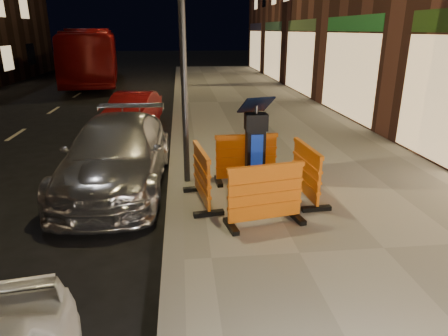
{
  "coord_description": "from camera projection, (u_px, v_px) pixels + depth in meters",
  "views": [
    {
      "loc": [
        0.18,
        -4.75,
        3.11
      ],
      "look_at": [
        0.8,
        1.0,
        1.1
      ],
      "focal_mm": 32.0,
      "sensor_mm": 36.0,
      "label": 1
    }
  ],
  "objects": [
    {
      "name": "ground_plane",
      "position": [
        174.0,
        270.0,
        5.46
      ],
      "size": [
        120.0,
        120.0,
        0.0
      ],
      "primitive_type": "plane",
      "color": "black",
      "rests_on": "ground"
    },
    {
      "name": "sidewalk",
      "position": [
        383.0,
        252.0,
        5.74
      ],
      "size": [
        6.0,
        60.0,
        0.15
      ],
      "primitive_type": "cube",
      "color": "gray",
      "rests_on": "ground"
    },
    {
      "name": "kerb",
      "position": [
        174.0,
        265.0,
        5.44
      ],
      "size": [
        0.3,
        60.0,
        0.15
      ],
      "primitive_type": "cube",
      "color": "slate",
      "rests_on": "ground"
    },
    {
      "name": "parking_kiosk",
      "position": [
        255.0,
        153.0,
        7.03
      ],
      "size": [
        0.62,
        0.62,
        1.79
      ],
      "primitive_type": "cube",
      "rotation": [
        0.0,
        0.0,
        0.11
      ],
      "color": "black",
      "rests_on": "sidewalk"
    },
    {
      "name": "barrier_front",
      "position": [
        265.0,
        195.0,
        6.27
      ],
      "size": [
        1.36,
        0.76,
        1.0
      ],
      "primitive_type": "cube",
      "rotation": [
        0.0,
        0.0,
        0.19
      ],
      "color": "orange",
      "rests_on": "sidewalk"
    },
    {
      "name": "barrier_back",
      "position": [
        246.0,
        158.0,
        8.05
      ],
      "size": [
        1.31,
        0.6,
        1.0
      ],
      "primitive_type": "cube",
      "rotation": [
        0.0,
        0.0,
        0.05
      ],
      "color": "orange",
      "rests_on": "sidewalk"
    },
    {
      "name": "barrier_kerbside",
      "position": [
        202.0,
        176.0,
        7.06
      ],
      "size": [
        0.7,
        1.34,
        1.0
      ],
      "primitive_type": "cube",
      "rotation": [
        0.0,
        0.0,
        1.71
      ],
      "color": "orange",
      "rests_on": "sidewalk"
    },
    {
      "name": "barrier_bldgside",
      "position": [
        306.0,
        172.0,
        7.26
      ],
      "size": [
        0.62,
        1.32,
        1.0
      ],
      "primitive_type": "cube",
      "rotation": [
        0.0,
        0.0,
        1.64
      ],
      "color": "orange",
      "rests_on": "sidewalk"
    },
    {
      "name": "car_silver",
      "position": [
        120.0,
        185.0,
        8.41
      ],
      "size": [
        2.11,
        4.84,
        1.38
      ],
      "primitive_type": "imported",
      "rotation": [
        0.0,
        0.0,
        -0.04
      ],
      "color": "silver",
      "rests_on": "ground"
    },
    {
      "name": "car_red",
      "position": [
        134.0,
        129.0,
        13.21
      ],
      "size": [
        1.79,
        3.7,
        1.17
      ],
      "primitive_type": "imported",
      "rotation": [
        0.0,
        0.0,
        -0.16
      ],
      "color": "maroon",
      "rests_on": "ground"
    },
    {
      "name": "bus_doubledecker",
      "position": [
        95.0,
        83.0,
        24.59
      ],
      "size": [
        4.13,
        11.6,
        3.16
      ],
      "primitive_type": "imported",
      "rotation": [
        0.0,
        0.0,
        0.13
      ],
      "color": "maroon",
      "rests_on": "ground"
    },
    {
      "name": "street_lamp_mid",
      "position": [
        182.0,
        27.0,
        7.27
      ],
      "size": [
        0.12,
        0.12,
        6.0
      ],
      "primitive_type": "cylinder",
      "color": "#3F3F44",
      "rests_on": "sidewalk"
    },
    {
      "name": "street_lamp_far",
      "position": [
        180.0,
        29.0,
        21.36
      ],
      "size": [
        0.12,
        0.12,
        6.0
      ],
      "primitive_type": "cylinder",
      "color": "#3F3F44",
      "rests_on": "sidewalk"
    }
  ]
}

